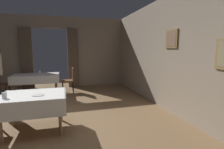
% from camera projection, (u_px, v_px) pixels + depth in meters
% --- Properties ---
extents(ground, '(10.08, 10.08, 0.00)m').
position_uv_depth(ground, '(39.00, 130.00, 3.45)').
color(ground, olive).
extents(wall_right, '(0.16, 8.40, 3.00)m').
position_uv_depth(wall_right, '(179.00, 54.00, 4.09)').
color(wall_right, gray).
rests_on(wall_right, ground).
extents(wall_back, '(6.40, 0.27, 3.00)m').
position_uv_depth(wall_back, '(51.00, 52.00, 7.21)').
color(wall_back, gray).
rests_on(wall_back, ground).
extents(dining_table_mid, '(1.21, 0.97, 0.75)m').
position_uv_depth(dining_table_mid, '(34.00, 99.00, 3.34)').
color(dining_table_mid, olive).
rests_on(dining_table_mid, ground).
extents(dining_table_far, '(1.56, 0.89, 0.75)m').
position_uv_depth(dining_table_far, '(36.00, 77.00, 6.03)').
color(dining_table_far, olive).
rests_on(dining_table_far, ground).
extents(chair_far_right, '(0.44, 0.44, 0.93)m').
position_uv_depth(chair_far_right, '(70.00, 79.00, 6.48)').
color(chair_far_right, black).
rests_on(chair_far_right, ground).
extents(glass_mid_a, '(0.08, 0.08, 0.11)m').
position_uv_depth(glass_mid_a, '(4.00, 95.00, 3.02)').
color(glass_mid_a, silver).
rests_on(glass_mid_a, dining_table_mid).
extents(plate_mid_b, '(0.23, 0.23, 0.01)m').
position_uv_depth(plate_mid_b, '(38.00, 95.00, 3.24)').
color(plate_mid_b, white).
rests_on(plate_mid_b, dining_table_mid).
extents(plate_far_a, '(0.19, 0.19, 0.01)m').
position_uv_depth(plate_far_a, '(16.00, 76.00, 5.61)').
color(plate_far_a, white).
rests_on(plate_far_a, dining_table_far).
extents(glass_far_b, '(0.07, 0.07, 0.11)m').
position_uv_depth(glass_far_b, '(40.00, 72.00, 6.20)').
color(glass_far_b, silver).
rests_on(glass_far_b, dining_table_far).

